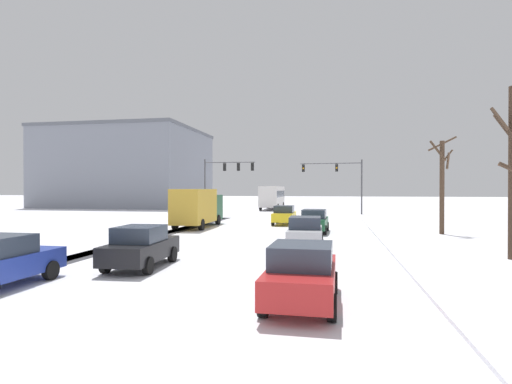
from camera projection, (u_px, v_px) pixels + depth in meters
name	position (u px, v px, depth m)	size (l,w,h in m)	color
ground_plane	(86.00, 316.00, 9.78)	(300.00, 300.00, 0.00)	white
wheel_track_left_lane	(159.00, 237.00, 25.89)	(0.87, 33.92, 0.01)	#38383D
wheel_track_right_lane	(152.00, 236.00, 25.98)	(0.89, 33.92, 0.01)	#38383D
wheel_track_center	(150.00, 236.00, 26.00)	(0.80, 33.92, 0.01)	#38383D
sidewalk_kerb_right	(423.00, 245.00, 21.42)	(4.00, 33.92, 0.12)	white
traffic_signal_far_right	(339.00, 175.00, 48.75)	(7.38, 0.64, 6.50)	#47474C
traffic_signal_far_left	(225.00, 174.00, 47.19)	(6.08, 0.38, 6.50)	#47474C
car_yellow_cab_lead	(284.00, 215.00, 34.50)	(1.86, 4.11, 1.62)	yellow
car_dark_green_second	(314.00, 221.00, 28.12)	(1.96, 4.17, 1.62)	#194C2D
car_silver_third	(305.00, 232.00, 20.93)	(1.95, 4.16, 1.62)	#B7BABF
car_black_fourth	(141.00, 246.00, 15.79)	(2.00, 4.18, 1.62)	black
car_red_fifth	(302.00, 274.00, 10.75)	(1.88, 4.12, 1.62)	red
bus_oncoming	(272.00, 196.00, 59.98)	(2.86, 11.05, 3.38)	silver
box_truck_delivery	(198.00, 207.00, 32.19)	(2.44, 7.45, 3.02)	#194C2D
bare_tree_sidewalk_mid	(442.00, 182.00, 27.28)	(1.96, 1.98, 6.65)	#4C3828
office_building_far_left_block	(129.00, 168.00, 70.41)	(24.11, 21.24, 13.13)	gray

